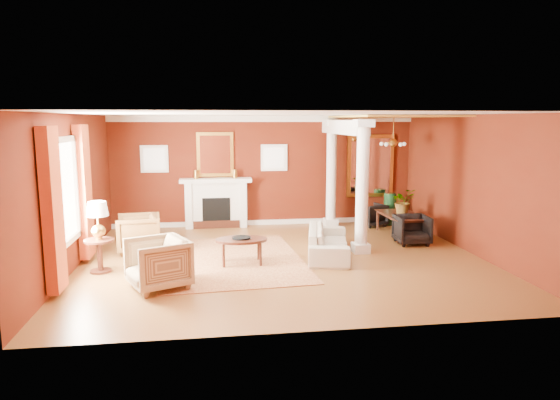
{
  "coord_description": "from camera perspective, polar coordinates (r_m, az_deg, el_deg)",
  "views": [
    {
      "loc": [
        -1.42,
        -9.66,
        2.78
      ],
      "look_at": [
        -0.01,
        0.42,
        1.15
      ],
      "focal_mm": 32.0,
      "sensor_mm": 36.0,
      "label": 1
    }
  ],
  "objects": [
    {
      "name": "flank_window_left",
      "position": [
        13.24,
        -14.16,
        4.58
      ],
      "size": [
        0.7,
        0.07,
        0.7
      ],
      "color": "white",
      "rests_on": "room_shell"
    },
    {
      "name": "dining_chair_far",
      "position": [
        13.47,
        10.44,
        -1.56
      ],
      "size": [
        0.79,
        0.76,
        0.65
      ],
      "primitive_type": "imported",
      "rotation": [
        0.0,
        0.0,
        3.46
      ],
      "color": "black",
      "rests_on": "ground"
    },
    {
      "name": "armchair_leopard",
      "position": [
        11.02,
        -15.87,
        -3.49
      ],
      "size": [
        0.9,
        0.95,
        0.89
      ],
      "primitive_type": "imported",
      "rotation": [
        0.0,
        0.0,
        -1.46
      ],
      "color": "black",
      "rests_on": "ground"
    },
    {
      "name": "rug",
      "position": [
        10.16,
        -5.66,
        -6.79
      ],
      "size": [
        3.06,
        3.92,
        0.01
      ],
      "primitive_type": "cube",
      "rotation": [
        0.0,
        0.0,
        0.07
      ],
      "color": "maroon",
      "rests_on": "ground"
    },
    {
      "name": "column_front",
      "position": [
        10.52,
        9.38,
        1.59
      ],
      "size": [
        0.36,
        0.36,
        2.8
      ],
      "color": "white",
      "rests_on": "ground"
    },
    {
      "name": "ground",
      "position": [
        10.15,
        0.41,
        -6.8
      ],
      "size": [
        8.0,
        8.0,
        0.0
      ],
      "primitive_type": "plane",
      "color": "brown",
      "rests_on": "ground"
    },
    {
      "name": "coffee_book",
      "position": [
        9.73,
        -4.33,
        -3.77
      ],
      "size": [
        0.16,
        0.03,
        0.22
      ],
      "primitive_type": "imported",
      "rotation": [
        0.0,
        0.0,
        0.11
      ],
      "color": "black",
      "rests_on": "coffee_table"
    },
    {
      "name": "flank_window_right",
      "position": [
        13.26,
        -0.68,
        4.86
      ],
      "size": [
        0.7,
        0.07,
        0.7
      ],
      "color": "white",
      "rests_on": "room_shell"
    },
    {
      "name": "amber_ceiling",
      "position": [
        12.18,
        12.76,
        9.3
      ],
      "size": [
        2.3,
        3.4,
        0.04
      ],
      "primitive_type": "cube",
      "color": "gold",
      "rests_on": "room_shell"
    },
    {
      "name": "dining_mirror",
      "position": [
        13.86,
        10.29,
        3.86
      ],
      "size": [
        1.3,
        0.07,
        1.7
      ],
      "color": "gold",
      "rests_on": "room_shell"
    },
    {
      "name": "base_trim",
      "position": [
        13.47,
        -1.72,
        -2.55
      ],
      "size": [
        8.0,
        0.08,
        0.12
      ],
      "primitive_type": "cube",
      "color": "white",
      "rests_on": "ground"
    },
    {
      "name": "armchair_stripe",
      "position": [
        8.6,
        -13.79,
        -6.78
      ],
      "size": [
        1.15,
        1.17,
        0.93
      ],
      "primitive_type": "imported",
      "rotation": [
        0.0,
        0.0,
        -1.14
      ],
      "color": "tan",
      "rests_on": "ground"
    },
    {
      "name": "dining_chair_near",
      "position": [
        11.68,
        14.87,
        -3.14
      ],
      "size": [
        0.74,
        0.7,
        0.73
      ],
      "primitive_type": "imported",
      "rotation": [
        0.0,
        0.0,
        -0.04
      ],
      "color": "black",
      "rests_on": "ground"
    },
    {
      "name": "crown_trim",
      "position": [
        13.19,
        -1.78,
        9.27
      ],
      "size": [
        8.0,
        0.08,
        0.16
      ],
      "primitive_type": "cube",
      "color": "white",
      "rests_on": "room_shell"
    },
    {
      "name": "fireplace",
      "position": [
        13.15,
        -7.31,
        -0.32
      ],
      "size": [
        1.85,
        0.42,
        1.29
      ],
      "color": "white",
      "rests_on": "ground"
    },
    {
      "name": "overmantel_mirror",
      "position": [
        13.14,
        -7.42,
        5.18
      ],
      "size": [
        0.95,
        0.07,
        1.15
      ],
      "color": "gold",
      "rests_on": "fireplace"
    },
    {
      "name": "header_beam",
      "position": [
        11.97,
        7.25,
        8.26
      ],
      "size": [
        0.3,
        3.2,
        0.32
      ],
      "primitive_type": "cube",
      "color": "white",
      "rests_on": "column_front"
    },
    {
      "name": "room_shell",
      "position": [
        9.79,
        0.43,
        4.63
      ],
      "size": [
        8.04,
        7.04,
        2.92
      ],
      "color": "#541B0B",
      "rests_on": "ground"
    },
    {
      "name": "left_window",
      "position": [
        9.49,
        -22.97,
        0.15
      ],
      "size": [
        0.21,
        2.55,
        2.6
      ],
      "color": "white",
      "rests_on": "room_shell"
    },
    {
      "name": "sofa",
      "position": [
        10.38,
        5.56,
        -4.22
      ],
      "size": [
        1.01,
        2.12,
        0.8
      ],
      "primitive_type": "imported",
      "rotation": [
        0.0,
        0.0,
        1.36
      ],
      "color": "beige",
      "rests_on": "ground"
    },
    {
      "name": "coffee_table",
      "position": [
        9.74,
        -4.44,
        -4.69
      ],
      "size": [
        1.01,
        1.01,
        0.51
      ],
      "rotation": [
        0.0,
        0.0,
        -0.32
      ],
      "color": "black",
      "rests_on": "ground"
    },
    {
      "name": "chandelier",
      "position": [
        12.26,
        12.79,
        6.39
      ],
      "size": [
        0.6,
        0.62,
        0.75
      ],
      "color": "gold",
      "rests_on": "room_shell"
    },
    {
      "name": "dining_table",
      "position": [
        12.42,
        13.85,
        -2.09
      ],
      "size": [
        0.56,
        1.54,
        0.85
      ],
      "primitive_type": "imported",
      "rotation": [
        0.0,
        0.0,
        1.59
      ],
      "color": "black",
      "rests_on": "ground"
    },
    {
      "name": "side_table",
      "position": [
        9.7,
        -20.06,
        -2.83
      ],
      "size": [
        0.53,
        0.53,
        1.33
      ],
      "rotation": [
        0.0,
        0.0,
        -0.09
      ],
      "color": "black",
      "rests_on": "ground"
    },
    {
      "name": "potted_plant",
      "position": [
        12.38,
        13.92,
        0.99
      ],
      "size": [
        0.65,
        0.7,
        0.48
      ],
      "primitive_type": "imported",
      "rotation": [
        0.0,
        0.0,
        0.16
      ],
      "color": "#26591E",
      "rests_on": "dining_table"
    },
    {
      "name": "green_urn",
      "position": [
        13.73,
        12.41,
        -1.36
      ],
      "size": [
        0.36,
        0.36,
        0.86
      ],
      "color": "#133C1C",
      "rests_on": "ground"
    },
    {
      "name": "column_back",
      "position": [
        13.11,
        5.89,
        3.13
      ],
      "size": [
        0.36,
        0.36,
        2.8
      ],
      "color": "white",
      "rests_on": "ground"
    }
  ]
}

